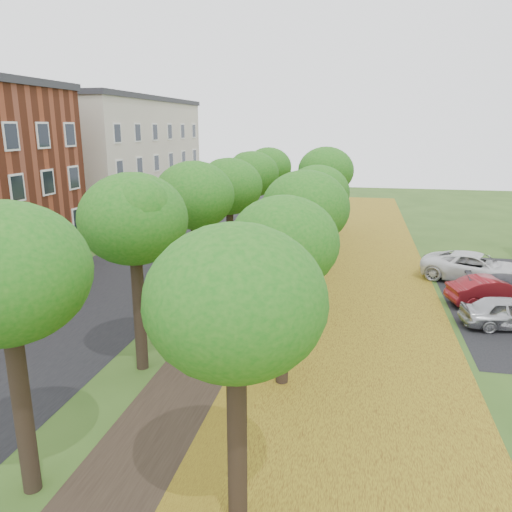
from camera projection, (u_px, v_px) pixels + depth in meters
The scene contains 10 objects.
ground at pixel (123, 503), 10.91m from camera, with size 120.00×120.00×0.00m, color #2D4C19.
street_asphalt at pixel (120, 281), 26.59m from camera, with size 8.00×70.00×0.01m, color black.
footpath at pixel (258, 289), 25.12m from camera, with size 3.20×70.00×0.01m, color black.
leaf_verge at pixel (359, 296), 24.15m from camera, with size 7.50×70.00×0.01m, color #A28F1D.
tree_row_west at pixel (214, 194), 24.34m from camera, with size 3.43×33.43×6.29m.
tree_row_east at pixel (312, 196), 23.41m from camera, with size 3.43×33.43×6.29m.
building_cream at pixel (110, 158), 44.18m from camera, with size 10.30×20.30×10.40m.
car_silver at pixel (510, 313), 20.22m from camera, with size 1.54×3.82×1.30m, color #B0B0B5.
car_red at pixel (494, 292), 22.74m from camera, with size 1.41×4.05×1.33m, color maroon.
car_white at pixel (476, 268), 26.20m from camera, with size 2.53×5.49×1.53m, color silver.
Camera 1 is at (4.71, -8.41, 8.00)m, focal length 35.00 mm.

